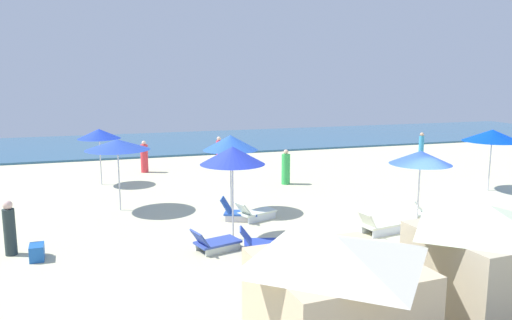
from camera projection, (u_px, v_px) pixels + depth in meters
name	position (u px, v px, depth m)	size (l,w,h in m)	color
ground_plane	(425.00, 252.00, 13.71)	(60.00, 60.00, 0.00)	beige
ocean	(218.00, 141.00, 36.30)	(60.00, 11.80, 0.12)	#2B5A7D
cabana_0	(335.00, 318.00, 7.29)	(2.48, 2.45, 2.54)	#D3B88F
cabana_1	(483.00, 280.00, 8.45)	(2.29, 2.32, 2.69)	#C0B191
umbrella_0	(492.00, 135.00, 20.61)	(2.35, 2.35, 2.58)	silver
umbrella_1	(230.00, 143.00, 17.27)	(1.91, 1.91, 2.75)	silver
lounge_chair_1_0	(255.00, 213.00, 16.67)	(1.54, 1.03, 0.70)	silver
lounge_chair_1_1	(238.00, 212.00, 16.69)	(1.38, 1.03, 0.76)	silver
umbrella_2	(232.00, 156.00, 14.38)	(1.90, 1.90, 2.78)	silver
lounge_chair_2_0	(214.00, 242.00, 13.77)	(1.44, 1.00, 0.66)	silver
lounge_chair_2_1	(261.00, 243.00, 13.67)	(1.40, 0.95, 0.68)	silver
umbrella_3	(421.00, 158.00, 15.10)	(1.87, 1.87, 2.54)	silver
lounge_chair_3_0	(432.00, 213.00, 16.59)	(1.51, 1.13, 0.73)	silver
lounge_chair_3_1	(379.00, 225.00, 15.23)	(1.39, 0.79, 0.74)	silver
umbrella_4	(117.00, 145.00, 17.54)	(2.26, 2.26, 2.57)	silver
umbrella_6	(99.00, 134.00, 21.71)	(1.84, 1.84, 2.48)	silver
beachgoer_0	(286.00, 168.00, 22.10)	(0.43, 0.43, 1.56)	green
beachgoer_1	(144.00, 158.00, 24.77)	(0.37, 0.37, 1.59)	#EA3840
beachgoer_2	(219.00, 152.00, 26.74)	(0.37, 0.37, 1.55)	#D9425A
beachgoer_3	(10.00, 229.00, 13.39)	(0.42, 0.42, 1.51)	#273435
beachgoer_4	(421.00, 147.00, 28.16)	(0.36, 0.36, 1.60)	#338FC2
cooler_box_0	(37.00, 252.00, 13.11)	(0.57, 0.36, 0.41)	#1D5AB4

